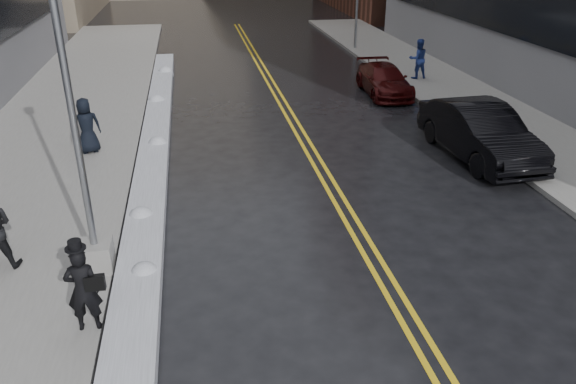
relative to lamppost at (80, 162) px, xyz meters
name	(u,v)px	position (x,y,z in m)	size (l,w,h in m)	color
ground	(270,317)	(3.30, -2.00, -2.53)	(160.00, 160.00, 0.00)	black
sidewalk_west	(53,145)	(-2.45, 8.00, -2.46)	(5.50, 50.00, 0.15)	gray
sidewalk_east	(498,120)	(13.30, 8.00, -2.46)	(4.00, 50.00, 0.15)	gray
lane_line_left	(296,133)	(5.65, 8.00, -2.53)	(0.12, 50.00, 0.01)	gold
lane_line_right	(304,133)	(5.95, 8.00, -2.53)	(0.12, 50.00, 0.01)	gold
snow_ridge	(153,159)	(0.85, 6.00, -2.36)	(0.90, 30.00, 0.34)	silver
lamppost	(80,162)	(0.00, 0.00, 0.00)	(0.65, 0.65, 7.62)	gray
fire_hydrant	(475,109)	(12.30, 8.00, -1.98)	(0.26, 0.26, 0.73)	maroon
pedestrian_fedora	(83,290)	(0.10, -1.93, -1.58)	(0.58, 0.38, 1.60)	black
pedestrian_c	(86,126)	(-1.11, 6.96, -1.52)	(0.84, 0.55, 1.73)	black
pedestrian_east	(418,59)	(12.57, 14.31, -1.48)	(0.88, 0.68, 1.80)	navy
car_black	(480,132)	(10.80, 4.79, -1.69)	(1.78, 5.11, 1.69)	black
car_maroon	(384,80)	(10.33, 12.44, -1.92)	(1.72, 4.23, 1.23)	#360808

